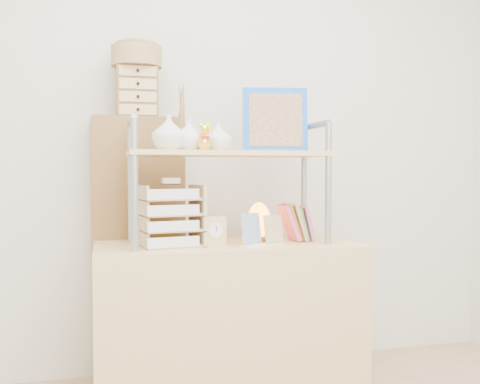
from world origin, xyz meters
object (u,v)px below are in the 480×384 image
at_px(salt_lamp, 259,221).
at_px(letter_tray, 171,219).
at_px(cabinet, 138,251).
at_px(desk, 228,324).

bearing_deg(salt_lamp, letter_tray, -171.59).
bearing_deg(cabinet, salt_lamp, -32.53).
height_order(desk, salt_lamp, salt_lamp).
relative_size(cabinet, salt_lamp, 7.34).
bearing_deg(desk, salt_lamp, 15.88).
bearing_deg(salt_lamp, desk, -164.12).
distance_m(cabinet, letter_tray, 0.45).
bearing_deg(letter_tray, cabinet, 107.20).
bearing_deg(letter_tray, desk, 3.73).
xyz_separation_m(letter_tray, salt_lamp, (0.43, 0.06, -0.03)).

